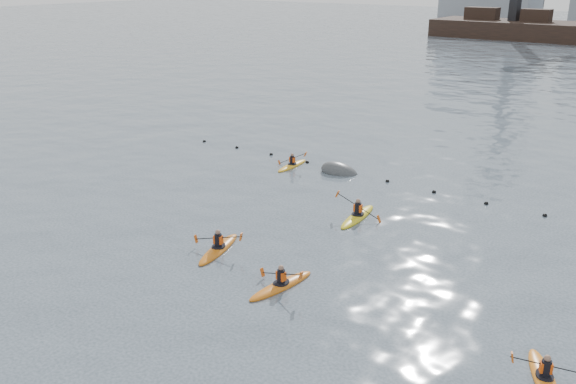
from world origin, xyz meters
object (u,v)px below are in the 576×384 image
at_px(kayaker_5, 292,165).
at_px(mooring_buoy, 340,173).
at_px(kayaker_0, 281,285).
at_px(kayaker_3, 358,216).
at_px(kayaker_2, 219,248).
at_px(kayaker_4, 544,378).

relative_size(kayaker_5, mooring_buoy, 1.29).
xyz_separation_m(kayaker_0, mooring_buoy, (-5.80, 13.76, -0.10)).
relative_size(kayaker_0, kayaker_3, 0.93).
relative_size(kayaker_2, mooring_buoy, 1.47).
xyz_separation_m(kayaker_2, kayaker_5, (-4.64, 12.01, -0.01)).
height_order(kayaker_4, kayaker_5, kayaker_5).
bearing_deg(kayaker_2, kayaker_3, 50.65).
distance_m(kayaker_4, mooring_buoy, 20.90).
bearing_deg(kayaker_2, kayaker_0, -29.13).
height_order(kayaker_2, kayaker_3, kayaker_3).
bearing_deg(kayaker_4, mooring_buoy, -68.55).
bearing_deg(mooring_buoy, kayaker_4, -40.87).
distance_m(kayaker_3, kayaker_5, 9.21).
xyz_separation_m(kayaker_3, kayaker_5, (-7.73, 5.01, -0.02)).
height_order(kayaker_3, kayaker_5, kayaker_3).
xyz_separation_m(kayaker_2, mooring_buoy, (-1.52, 12.73, -0.11)).
xyz_separation_m(kayaker_0, kayaker_2, (-4.28, 1.03, 0.00)).
height_order(kayaker_0, kayaker_4, kayaker_0).
relative_size(kayaker_3, kayaker_4, 1.18).
xyz_separation_m(kayaker_5, mooring_buoy, (3.12, 0.72, -0.10)).
distance_m(kayaker_0, kayaker_5, 15.81).
relative_size(kayaker_2, kayaker_3, 0.97).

